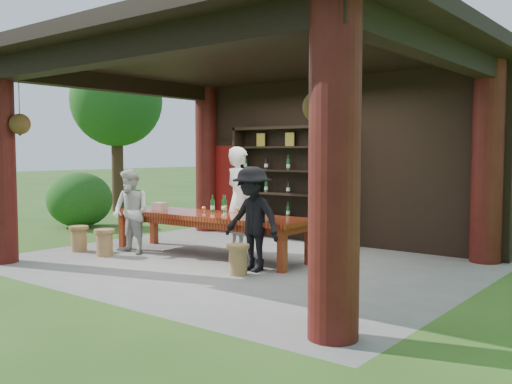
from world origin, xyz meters
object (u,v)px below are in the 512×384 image
Objects in this scene: wine_shelf at (288,184)px; stool_near_right at (238,259)px; napkin_basket at (160,206)px; tasting_table at (209,220)px; stool_far_left at (79,238)px; stool_near_left at (105,242)px; guest_man at (252,219)px; host at (239,200)px; guest_woman at (131,212)px.

stool_near_right is (1.31, -3.19, -0.94)m from wine_shelf.
tasting_table is at bearing 5.32° from napkin_basket.
stool_near_right is at bearing -32.22° from tasting_table.
stool_near_left is at bearing -0.91° from stool_far_left.
stool_near_left reaches higher than stool_near_right.
stool_far_left is (-3.61, -0.25, 0.00)m from stool_near_right.
guest_man is at bearing -20.42° from tasting_table.
stool_near_left is 2.50m from host.
napkin_basket is at bearing 53.72° from host.
host is at bearing 48.43° from stool_near_left.
wine_shelf is at bearing 112.39° from stool_near_right.
host is 1.26× the size of guest_woman.
wine_shelf is 0.69× the size of tasting_table.
guest_woman is at bearing -101.07° from napkin_basket.
host is at bearing 30.87° from napkin_basket.
stool_near_left is 1.02× the size of stool_far_left.
stool_far_left is 0.29× the size of guest_man.
host reaches higher than guest_woman.
stool_far_left reaches higher than stool_near_right.
wine_shelf is 3.32m from guest_woman.
wine_shelf is at bearing 56.23° from stool_far_left.
wine_shelf reaches higher than guest_woman.
host is (0.07, -1.65, -0.22)m from wine_shelf.
host reaches higher than stool_near_left.
wine_shelf reaches higher than host.
tasting_table is 2.02× the size of host.
guest_woman is (-1.40, -1.35, -0.20)m from host.
guest_woman is at bearing -151.23° from tasting_table.
wine_shelf is at bearing -64.85° from host.
guest_man is at bearing 159.30° from host.
stool_near_right is (1.39, -0.87, -0.40)m from tasting_table.
wine_shelf is 4.24m from stool_far_left.
napkin_basket reaches higher than stool_near_right.
guest_man is (2.82, 0.62, 0.55)m from stool_near_left.
host is at bearing 78.17° from tasting_table.
stool_near_right is at bearing -16.84° from napkin_basket.
guest_woman is (0.19, 0.44, 0.51)m from stool_near_left.
tasting_table is 0.75m from host.
wine_shelf is at bearing 66.15° from stool_near_left.
tasting_table reaches higher than stool_near_left.
wine_shelf is at bearing 88.21° from tasting_table.
guest_woman is at bearing 66.90° from host.
tasting_table is at bearing 26.72° from stool_far_left.
guest_man is (1.23, -1.17, -0.16)m from host.
napkin_basket is (-2.52, 0.40, 0.02)m from guest_man.
napkin_basket is at bearing 174.49° from guest_man.
host reaches higher than napkin_basket.
wine_shelf is 5.74× the size of stool_far_left.
stool_near_right is 2.71m from napkin_basket.
wine_shelf is 10.28× the size of napkin_basket.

